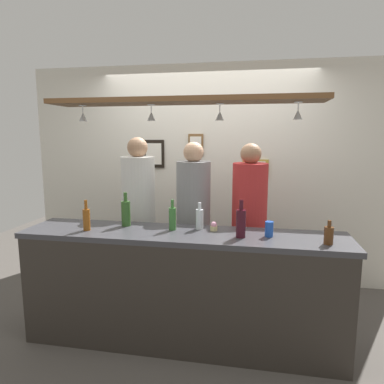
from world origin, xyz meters
name	(u,v)px	position (x,y,z in m)	size (l,w,h in m)	color
ground_plane	(190,320)	(0.00, 0.00, 0.00)	(8.00, 8.00, 0.00)	#4C4742
back_wall	(207,174)	(0.00, 1.10, 1.30)	(4.40, 0.06, 2.60)	silver
bar_counter	(178,275)	(0.00, -0.50, 0.66)	(2.70, 0.55, 0.97)	#38383D
overhead_glass_rack	(183,101)	(0.00, -0.30, 2.04)	(2.20, 0.36, 0.04)	brown
hanging_wineglass_far_left	(83,116)	(-0.87, -0.29, 1.93)	(0.07, 0.07, 0.13)	silver
hanging_wineglass_left	(151,116)	(-0.27, -0.26, 1.93)	(0.07, 0.07, 0.13)	silver
hanging_wineglass_center_left	(220,115)	(0.29, -0.23, 1.93)	(0.07, 0.07, 0.13)	silver
hanging_wineglass_center	(298,114)	(0.89, -0.27, 1.93)	(0.07, 0.07, 0.13)	silver
person_left_white_patterned_shirt	(139,205)	(-0.60, 0.29, 1.06)	(0.34, 0.34, 1.75)	#2D334C
person_middle_grey_shirt	(193,210)	(-0.02, 0.29, 1.03)	(0.34, 0.34, 1.71)	#2D334C
person_right_red_shirt	(249,212)	(0.53, 0.29, 1.02)	(0.34, 0.34, 1.70)	#2D334C
bottle_beer_green_import	(172,218)	(-0.10, -0.28, 1.08)	(0.06, 0.06, 0.26)	#336B2D
bottle_wine_dark_red	(241,223)	(0.48, -0.40, 1.09)	(0.08, 0.08, 0.30)	#380F19
bottle_champagne_green	(126,213)	(-0.54, -0.23, 1.09)	(0.08, 0.08, 0.30)	#2D5623
bottle_beer_brown_stubby	(329,235)	(1.13, -0.46, 1.04)	(0.07, 0.07, 0.18)	#512D14
bottle_soda_clear	(200,218)	(0.12, -0.21, 1.07)	(0.06, 0.06, 0.23)	silver
bottle_beer_amber_tall	(86,219)	(-0.81, -0.43, 1.07)	(0.06, 0.06, 0.26)	brown
drink_can	(269,229)	(0.70, -0.34, 1.03)	(0.07, 0.07, 0.12)	#1E4CB2
cupcake	(214,226)	(0.25, -0.25, 1.01)	(0.06, 0.06, 0.08)	beige
picture_frame_crest	(196,145)	(-0.13, 1.06, 1.66)	(0.18, 0.02, 0.26)	brown
picture_frame_caricature	(154,154)	(-0.66, 1.06, 1.55)	(0.26, 0.02, 0.34)	black
picture_frame_lower_pair	(255,167)	(0.58, 1.06, 1.40)	(0.30, 0.02, 0.18)	#B29338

